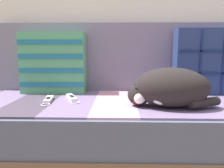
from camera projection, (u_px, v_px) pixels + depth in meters
name	position (u px, v px, depth m)	size (l,w,h in m)	color
couch	(134.00, 130.00, 1.30)	(1.92, 0.79, 0.38)	brown
sofa_backrest	(131.00, 57.00, 1.56)	(1.88, 0.14, 0.46)	slate
throw_pillow_quilted	(207.00, 62.00, 1.40)	(0.42, 0.14, 0.42)	navy
throw_pillow_striped	(54.00, 63.00, 1.43)	(0.42, 0.14, 0.40)	#4C9366
sleeping_cat	(168.00, 89.00, 1.08)	(0.45, 0.24, 0.20)	black
game_remote_near	(48.00, 100.00, 1.22)	(0.07, 0.20, 0.02)	white
game_remote_far	(72.00, 98.00, 1.26)	(0.12, 0.21, 0.02)	white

